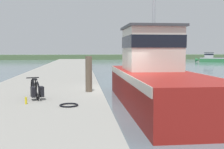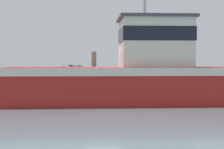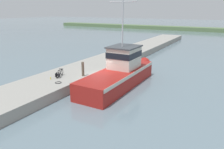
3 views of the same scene
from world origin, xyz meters
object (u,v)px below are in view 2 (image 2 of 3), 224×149
at_px(bicycle_touring, 70,71).
at_px(water_bottle_by_bike, 53,75).
at_px(fishing_boat_main, 139,73).
at_px(mooring_post, 94,65).

distance_m(bicycle_touring, water_bottle_by_bike, 1.02).
distance_m(fishing_boat_main, water_bottle_by_bike, 6.75).
bearing_deg(water_bottle_by_bike, bicycle_touring, 82.08).
xyz_separation_m(fishing_boat_main, bicycle_touring, (-5.03, -3.33, -0.11)).
xyz_separation_m(fishing_boat_main, mooring_post, (-3.18, -1.93, 0.29)).
height_order(fishing_boat_main, mooring_post, fishing_boat_main).
bearing_deg(mooring_post, bicycle_touring, -142.89).
bearing_deg(bicycle_touring, water_bottle_by_bike, -116.46).
height_order(fishing_boat_main, water_bottle_by_bike, fishing_boat_main).
relative_size(fishing_boat_main, mooring_post, 8.76).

